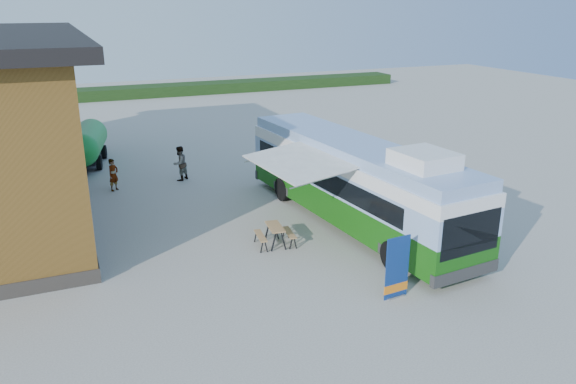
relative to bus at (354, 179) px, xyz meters
name	(u,v)px	position (x,y,z in m)	size (l,w,h in m)	color
ground	(284,250)	(-3.64, -1.39, -1.90)	(100.00, 100.00, 0.00)	#BCB7AD
hedge	(214,87)	(4.36, 36.61, -1.40)	(40.00, 3.00, 1.00)	#264419
bus	(354,179)	(0.00, 0.00, 0.00)	(3.92, 13.15, 3.98)	#1D6510
awning	(303,163)	(-2.33, -0.16, 0.99)	(3.26, 4.80, 0.54)	white
banner	(397,273)	(-1.78, -5.95, -1.07)	(0.88, 0.24, 2.04)	navy
picnic_table	(275,231)	(-3.77, -0.85, -1.32)	(1.50, 1.36, 0.78)	tan
person_a	(113,175)	(-8.57, 8.24, -1.11)	(0.57, 0.38, 1.57)	#999999
person_b	(180,163)	(-5.25, 8.63, -1.01)	(0.86, 0.67, 1.78)	#999999
slurry_tanker	(87,142)	(-9.34, 13.52, -0.63)	(2.55, 5.91, 2.21)	#1A9434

